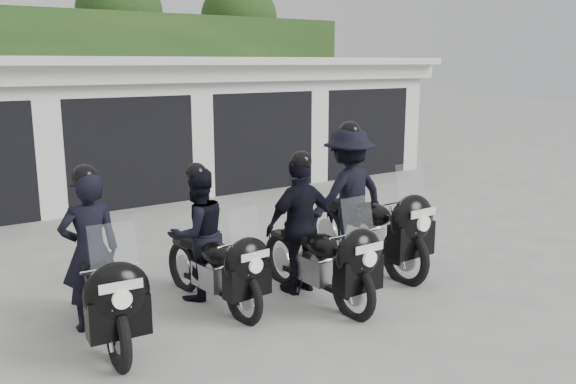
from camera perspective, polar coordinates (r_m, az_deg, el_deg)
ground at (r=7.95m, az=0.16°, el=-9.02°), size 80.00×80.00×0.00m
garage_block at (r=14.83m, az=-18.06°, el=5.93°), size 16.40×6.80×2.96m
background_vegetation at (r=19.55m, az=-21.51°, el=10.99°), size 20.00×3.90×5.80m
police_bike_a at (r=6.65m, az=-17.42°, el=-7.06°), size 0.75×2.15×1.87m
police_bike_b at (r=7.38m, az=-7.69°, el=-4.78°), size 0.84×2.00×1.74m
police_bike_c at (r=7.49m, az=2.02°, el=-4.00°), size 1.02×2.13×1.86m
police_bike_d at (r=8.69m, az=6.49°, el=-1.05°), size 1.28×2.42×2.11m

